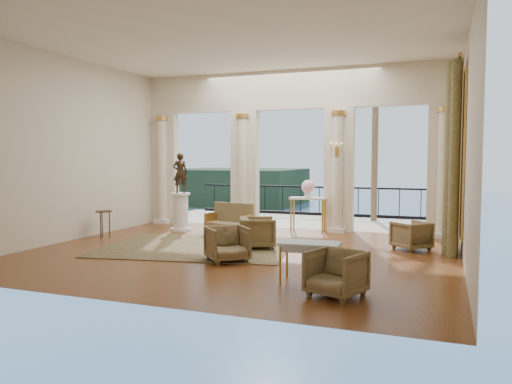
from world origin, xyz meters
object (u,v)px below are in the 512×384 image
at_px(side_table, 104,215).
at_px(settee, 231,219).
at_px(game_table, 310,246).
at_px(armchair_d, 258,231).
at_px(pedestal, 181,213).
at_px(console_table, 308,203).
at_px(armchair_b, 336,271).
at_px(statue, 180,173).
at_px(armchair_a, 227,242).
at_px(armchair_c, 411,234).

bearing_deg(side_table, settee, 29.37).
bearing_deg(game_table, side_table, 153.98).
distance_m(armchair_d, pedestal, 3.43).
bearing_deg(console_table, side_table, -153.20).
xyz_separation_m(settee, pedestal, (-1.58, 0.13, 0.10)).
height_order(armchair_b, armchair_d, armchair_d).
relative_size(game_table, statue, 0.91).
bearing_deg(console_table, statue, -166.13).
bearing_deg(armchair_d, game_table, -169.29).
bearing_deg(pedestal, settee, -4.78).
bearing_deg(side_table, armchair_b, -26.04).
height_order(armchair_b, side_table, armchair_b).
xyz_separation_m(armchair_a, side_table, (-4.15, 1.57, 0.21)).
relative_size(armchair_a, armchair_d, 0.99).
bearing_deg(pedestal, armchair_a, -48.67).
relative_size(armchair_b, settee, 0.56).
height_order(pedestal, console_table, pedestal).
height_order(armchair_a, settee, settee).
relative_size(settee, side_table, 1.95).
bearing_deg(side_table, statue, 54.01).
bearing_deg(armchair_d, settee, 15.11).
xyz_separation_m(armchair_b, armchair_d, (-2.45, 3.24, 0.01)).
relative_size(armchair_d, pedestal, 0.73).
xyz_separation_m(settee, console_table, (1.77, 1.30, 0.37)).
bearing_deg(statue, console_table, -178.90).
bearing_deg(pedestal, armchair_c, -6.58).
distance_m(armchair_d, side_table, 4.21).
bearing_deg(pedestal, console_table, 19.26).
distance_m(armchair_b, console_table, 6.50).
xyz_separation_m(armchair_a, pedestal, (-2.90, 3.29, 0.13)).
bearing_deg(armchair_d, armchair_c, -97.80).
distance_m(armchair_a, pedestal, 4.39).
bearing_deg(console_table, armchair_c, -38.75).
height_order(statue, console_table, statue).
bearing_deg(armchair_a, console_table, 41.46).
xyz_separation_m(armchair_c, settee, (-4.63, 0.58, 0.06)).
bearing_deg(armchair_b, armchair_d, 147.03).
distance_m(armchair_d, game_table, 3.22).
bearing_deg(statue, armchair_c, 155.26).
xyz_separation_m(console_table, side_table, (-4.60, -2.90, -0.19)).
xyz_separation_m(armchair_b, console_table, (-2.06, 6.15, 0.41)).
bearing_deg(armchair_a, statue, 88.54).
distance_m(pedestal, console_table, 3.55).
bearing_deg(armchair_d, statue, 34.10).
relative_size(armchair_d, console_table, 0.76).
distance_m(console_table, side_table, 5.44).
bearing_deg(statue, game_table, 119.97).
bearing_deg(game_table, statue, 135.31).
relative_size(statue, console_table, 1.08).
height_order(pedestal, statue, statue).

